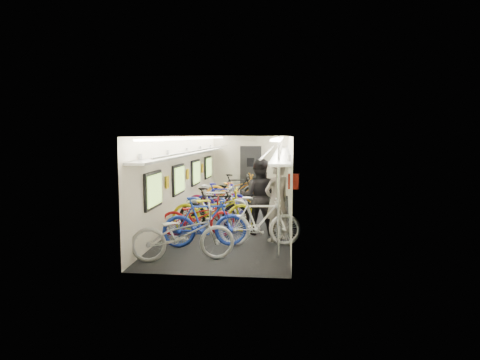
% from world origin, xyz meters
% --- Properties ---
extents(train_car_shell, '(10.00, 10.00, 10.00)m').
position_xyz_m(train_car_shell, '(-0.36, 0.71, 1.66)').
color(train_car_shell, black).
rests_on(train_car_shell, ground).
extents(bicycle_0, '(2.11, 1.18, 1.05)m').
position_xyz_m(bicycle_0, '(-0.58, -4.15, 0.52)').
color(bicycle_0, '#A1A1A6').
rests_on(bicycle_0, ground).
extents(bicycle_1, '(1.91, 0.94, 1.11)m').
position_xyz_m(bicycle_1, '(-0.35, -3.09, 0.55)').
color(bicycle_1, '#1B34A7').
rests_on(bicycle_1, ground).
extents(bicycle_2, '(1.85, 0.81, 0.94)m').
position_xyz_m(bicycle_2, '(-0.71, -2.10, 0.47)').
color(bicycle_2, '#9D1112').
rests_on(bicycle_2, ground).
extents(bicycle_3, '(1.87, 0.65, 1.11)m').
position_xyz_m(bicycle_3, '(-0.42, -1.51, 0.55)').
color(bicycle_3, black).
rests_on(bicycle_3, ground).
extents(bicycle_4, '(2.14, 0.82, 1.11)m').
position_xyz_m(bicycle_4, '(-0.41, -1.61, 0.56)').
color(bicycle_4, gold).
rests_on(bicycle_4, ground).
extents(bicycle_5, '(1.89, 0.78, 1.10)m').
position_xyz_m(bicycle_5, '(-0.49, -0.84, 0.55)').
color(bicycle_5, white).
rests_on(bicycle_5, ground).
extents(bicycle_6, '(1.90, 0.70, 0.99)m').
position_xyz_m(bicycle_6, '(-0.63, 0.04, 0.49)').
color(bicycle_6, '#9C9DA1').
rests_on(bicycle_6, ground).
extents(bicycle_7, '(1.72, 0.94, 1.00)m').
position_xyz_m(bicycle_7, '(-0.55, 0.56, 0.50)').
color(bicycle_7, '#181A91').
rests_on(bicycle_7, ground).
extents(bicycle_8, '(1.89, 1.30, 0.94)m').
position_xyz_m(bicycle_8, '(-0.79, 0.97, 0.47)').
color(bicycle_8, maroon).
rests_on(bicycle_8, ground).
extents(bicycle_9, '(1.80, 0.52, 1.08)m').
position_xyz_m(bicycle_9, '(-0.29, 2.58, 0.54)').
color(bicycle_9, black).
rests_on(bicycle_9, ground).
extents(bicycle_10, '(2.20, 1.32, 1.09)m').
position_xyz_m(bicycle_10, '(-0.34, 2.58, 0.55)').
color(bicycle_10, orange).
rests_on(bicycle_10, ground).
extents(bicycle_11, '(1.87, 0.73, 1.09)m').
position_xyz_m(bicycle_11, '(0.83, -2.86, 0.55)').
color(bicycle_11, silver).
rests_on(bicycle_11, ground).
extents(bicycle_12, '(2.04, 1.00, 1.02)m').
position_xyz_m(bicycle_12, '(-0.45, 2.89, 0.51)').
color(bicycle_12, slate).
rests_on(bicycle_12, ground).
extents(passenger_near, '(0.80, 0.78, 1.85)m').
position_xyz_m(passenger_near, '(1.19, -2.39, 0.93)').
color(passenger_near, gray).
rests_on(passenger_near, ground).
extents(passenger_mid, '(0.97, 0.79, 1.86)m').
position_xyz_m(passenger_mid, '(0.74, -1.74, 0.93)').
color(passenger_mid, black).
rests_on(passenger_mid, ground).
extents(backpack, '(0.28, 0.18, 0.38)m').
position_xyz_m(backpack, '(1.59, -1.42, 1.28)').
color(backpack, '#AF2011').
rests_on(backpack, passenger_near).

